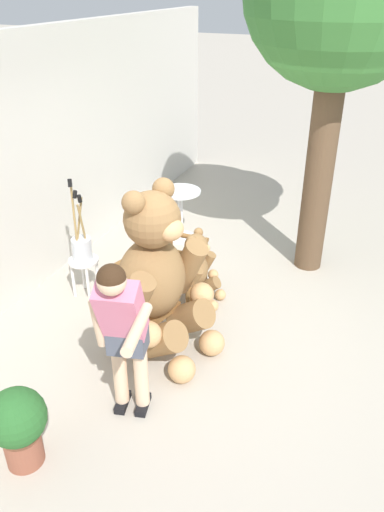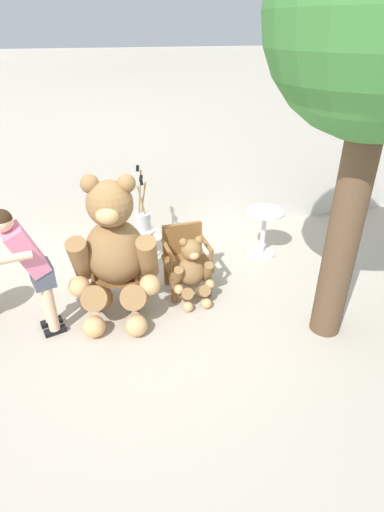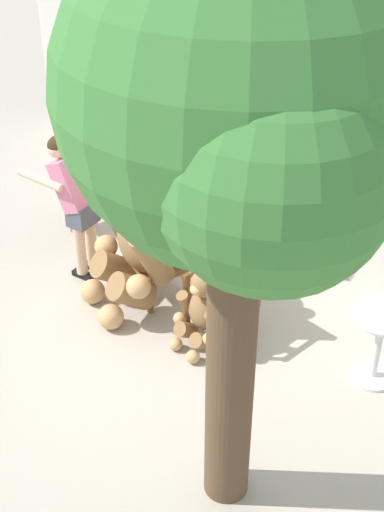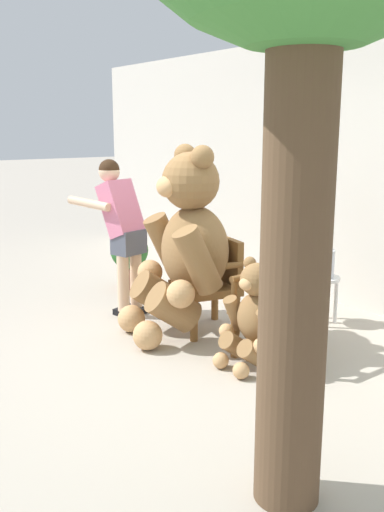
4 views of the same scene
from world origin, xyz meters
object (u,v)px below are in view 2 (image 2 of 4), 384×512
Objects in this scene: wooden_chair_left at (118,267)px; teddy_bear_small at (192,271)px; wooden_chair_right at (186,257)px; white_stool at (144,236)px; teddy_bear_large at (114,252)px; person_visitor at (29,263)px; round_side_table at (264,228)px; brush_bucket at (143,219)px.

wooden_chair_left is 0.92m from teddy_bear_small.
wooden_chair_right reaches higher than white_stool.
teddy_bear_large reaches higher than person_visitor.
teddy_bear_large is at bearing 178.89° from teddy_bear_small.
white_stool is at bearing 62.27° from wooden_chair_left.
wooden_chair_right is 0.99× the size of teddy_bear_small.
wooden_chair_left and wooden_chair_right have the same top height.
teddy_bear_large is (-0.04, -0.27, 0.38)m from wooden_chair_left.
round_side_table is (2.27, 0.81, -0.39)m from teddy_bear_large.
wooden_chair_left is 0.88m from wooden_chair_right.
teddy_bear_small reaches higher than wooden_chair_left.
teddy_bear_large is 3.72× the size of white_stool.
teddy_bear_small is at bearing -1.11° from teddy_bear_large.
teddy_bear_small is 0.56× the size of person_visitor.
person_visitor is at bearing -156.26° from wooden_chair_left.
wooden_chair_left is 1.11m from person_visitor.
brush_bucket is at bearing 66.20° from teddy_bear_large.
teddy_bear_large is 1.11× the size of person_visitor.
teddy_bear_small is 1.87m from person_visitor.
round_side_table is (2.23, 0.54, -0.01)m from wooden_chair_left.
round_side_table is at bearing -13.73° from brush_bucket.
person_visitor reaches higher than teddy_bear_small.
brush_bucket is at bearing 106.65° from teddy_bear_small.
wooden_chair_left is at bearing 161.89° from teddy_bear_small.
round_side_table is (1.73, -0.42, 0.09)m from white_stool.
teddy_bear_small is 1.30m from white_stool.
wooden_chair_right is at bearing -68.71° from brush_bucket.
round_side_table reaches higher than white_stool.
teddy_bear_small reaches higher than wooden_chair_right.
round_side_table is at bearing 13.50° from wooden_chair_left.
wooden_chair_left is at bearing 23.74° from person_visitor.
white_stool is (-0.37, 1.25, -0.07)m from teddy_bear_small.
white_stool is 0.64× the size of round_side_table.
wooden_chair_left is at bearing -179.88° from wooden_chair_right.
teddy_bear_small is 1.89× the size of white_stool.
brush_bucket is at bearing 166.27° from round_side_table.
wooden_chair_right is 1.03m from teddy_bear_large.
brush_bucket is at bearing 43.76° from person_visitor.
white_stool is 0.48× the size of brush_bucket.
wooden_chair_left is at bearing 82.01° from teddy_bear_large.
brush_bucket reaches higher than white_stool.
round_side_table is at bearing 31.23° from teddy_bear_small.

